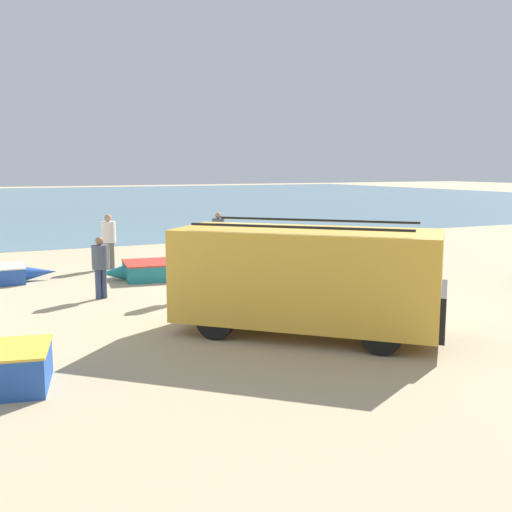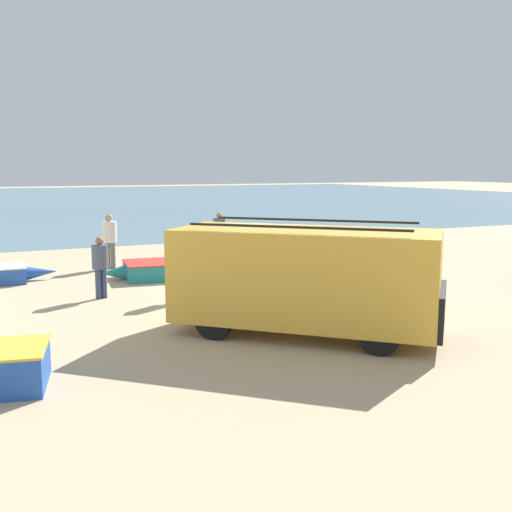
% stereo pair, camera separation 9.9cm
% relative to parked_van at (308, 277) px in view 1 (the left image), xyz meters
% --- Properties ---
extents(ground_plane, '(200.00, 200.00, 0.00)m').
position_rel_parked_van_xyz_m(ground_plane, '(0.85, 3.38, -1.19)').
color(ground_plane, tan).
extents(sea_water, '(120.00, 80.00, 0.01)m').
position_rel_parked_van_xyz_m(sea_water, '(0.85, 55.38, -1.19)').
color(sea_water, slate).
rests_on(sea_water, ground_plane).
extents(parked_van, '(5.20, 5.06, 2.29)m').
position_rel_parked_van_xyz_m(parked_van, '(0.00, 0.00, 0.00)').
color(parked_van, gold).
rests_on(parked_van, ground_plane).
extents(fishing_rowboat_0, '(4.99, 2.63, 0.59)m').
position_rel_parked_van_xyz_m(fishing_rowboat_0, '(7.12, 8.06, -0.90)').
color(fishing_rowboat_0, '#234CA3').
rests_on(fishing_rowboat_0, ground_plane).
extents(fishing_rowboat_1, '(4.34, 2.06, 0.52)m').
position_rel_parked_van_xyz_m(fishing_rowboat_1, '(-0.35, 7.31, -0.93)').
color(fishing_rowboat_1, '#1E757F').
rests_on(fishing_rowboat_1, ground_plane).
extents(fishing_rowboat_5, '(3.17, 4.08, 0.69)m').
position_rel_parked_van_xyz_m(fishing_rowboat_5, '(3.60, 4.41, -0.85)').
color(fishing_rowboat_5, navy).
rests_on(fishing_rowboat_5, ground_plane).
extents(fisherman_0, '(0.45, 0.45, 1.73)m').
position_rel_parked_van_xyz_m(fisherman_0, '(2.15, 10.24, -0.15)').
color(fisherman_0, navy).
rests_on(fisherman_0, ground_plane).
extents(fisherman_1, '(0.42, 0.42, 1.61)m').
position_rel_parked_van_xyz_m(fisherman_1, '(-3.12, 5.19, -0.23)').
color(fisherman_1, navy).
rests_on(fisherman_1, ground_plane).
extents(fisherman_2, '(0.43, 0.43, 1.64)m').
position_rel_parked_van_xyz_m(fisherman_2, '(-1.19, 4.09, -0.21)').
color(fisherman_2, '#5B564C').
rests_on(fisherman_2, ground_plane).
extents(fisherman_3, '(0.48, 0.48, 1.82)m').
position_rel_parked_van_xyz_m(fisherman_3, '(-1.97, 9.77, -0.10)').
color(fisherman_3, '#5B564C').
rests_on(fisherman_3, ground_plane).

